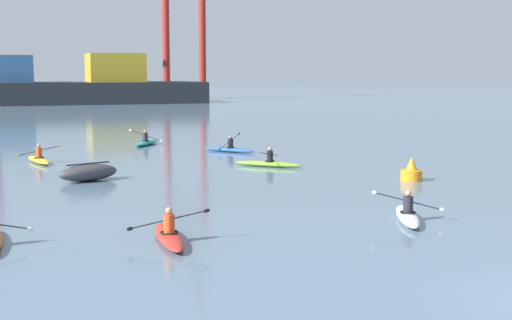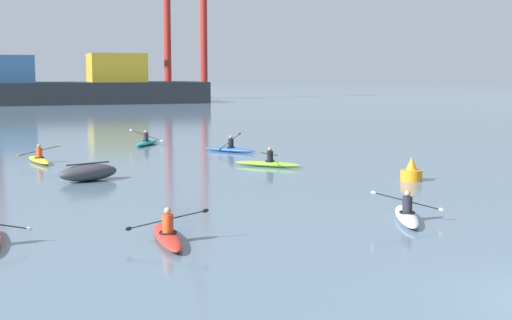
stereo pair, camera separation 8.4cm
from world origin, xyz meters
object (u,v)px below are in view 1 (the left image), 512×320
object	(u,v)px
kayak_white	(407,215)
kayak_blue	(229,149)
kayak_yellow	(39,159)
kayak_lime	(268,163)
container_barge	(1,86)
capsized_dinghy	(88,173)
channel_buoy	(411,172)
kayak_teal	(146,142)
kayak_red	(169,235)

from	to	relation	value
kayak_white	kayak_blue	bearing A→B (deg)	89.13
kayak_yellow	kayak_lime	bearing A→B (deg)	-26.25
container_barge	capsized_dinghy	world-z (taller)	container_barge
kayak_white	kayak_lime	bearing A→B (deg)	88.98
kayak_yellow	kayak_lime	size ratio (longest dim) A/B	1.18
container_barge	kayak_blue	size ratio (longest dim) A/B	18.43
container_barge	channel_buoy	xyz separation A→B (m)	(16.79, -79.74, -2.25)
kayak_lime	kayak_white	bearing A→B (deg)	-91.02
kayak_yellow	kayak_blue	size ratio (longest dim) A/B	1.14
kayak_teal	kayak_red	size ratio (longest dim) A/B	0.93
kayak_yellow	kayak_blue	world-z (taller)	kayak_blue
kayak_yellow	kayak_blue	distance (m)	10.56
kayak_teal	kayak_lime	world-z (taller)	kayak_teal
kayak_lime	kayak_white	distance (m)	13.17
capsized_dinghy	kayak_teal	xyz separation A→B (m)	(4.92, 13.77, -0.18)
kayak_red	channel_buoy	bearing A→B (deg)	31.73
kayak_red	kayak_white	size ratio (longest dim) A/B	1.02
capsized_dinghy	kayak_blue	distance (m)	12.17
channel_buoy	kayak_red	bearing A→B (deg)	-148.27
capsized_dinghy	kayak_blue	size ratio (longest dim) A/B	0.93
kayak_lime	capsized_dinghy	bearing A→B (deg)	-168.15
container_barge	kayak_yellow	distance (m)	68.56
capsized_dinghy	kayak_yellow	distance (m)	7.15
container_barge	kayak_teal	bearing A→B (deg)	-81.79
kayak_teal	kayak_red	xyz separation A→B (m)	(-4.01, -25.45, 0.00)
container_barge	kayak_red	xyz separation A→B (m)	(4.89, -87.10, -2.43)
container_barge	kayak_white	xyz separation A→B (m)	(12.40, -86.77, -2.43)
channel_buoy	capsized_dinghy	bearing A→B (deg)	161.36
kayak_blue	kayak_red	xyz separation A→B (m)	(-7.81, -20.16, 0.00)
kayak_lime	kayak_red	world-z (taller)	same
kayak_yellow	kayak_white	bearing A→B (deg)	-60.99
channel_buoy	kayak_teal	world-z (taller)	same
capsized_dinghy	kayak_yellow	bearing A→B (deg)	103.95
container_barge	channel_buoy	distance (m)	81.52
container_barge	kayak_yellow	size ratio (longest dim) A/B	16.18
channel_buoy	kayak_lime	world-z (taller)	channel_buoy
channel_buoy	kayak_blue	distance (m)	13.44
kayak_blue	kayak_white	size ratio (longest dim) A/B	0.90
kayak_red	kayak_blue	bearing A→B (deg)	68.82
channel_buoy	kayak_lime	size ratio (longest dim) A/B	0.34
kayak_white	channel_buoy	bearing A→B (deg)	58.03
container_barge	kayak_white	bearing A→B (deg)	-81.87
kayak_yellow	kayak_red	distance (m)	18.80
container_barge	channel_buoy	world-z (taller)	container_barge
kayak_yellow	kayak_blue	xyz separation A→B (m)	(10.45, 1.54, 0.00)
capsized_dinghy	channel_buoy	xyz separation A→B (m)	(12.81, -4.32, 0.01)
kayak_yellow	kayak_white	size ratio (longest dim) A/B	1.03
channel_buoy	kayak_lime	xyz separation A→B (m)	(-4.16, 6.14, -0.19)
kayak_blue	kayak_white	distance (m)	19.84
container_barge	kayak_lime	bearing A→B (deg)	-80.26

